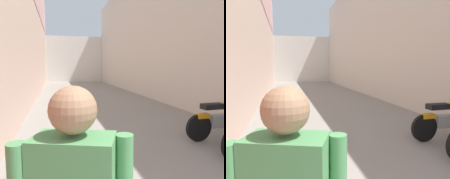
{
  "view_description": "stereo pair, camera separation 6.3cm",
  "coord_description": "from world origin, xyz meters",
  "views": [
    {
      "loc": [
        -1.79,
        0.71,
        1.65
      ],
      "look_at": [
        -0.13,
        7.28,
        0.91
      ],
      "focal_mm": 35.17,
      "sensor_mm": 36.0,
      "label": 1
    },
    {
      "loc": [
        -1.73,
        0.7,
        1.65
      ],
      "look_at": [
        -0.13,
        7.28,
        0.91
      ],
      "focal_mm": 35.17,
      "sensor_mm": 36.0,
      "label": 2
    }
  ],
  "objects": [
    {
      "name": "ground_plane",
      "position": [
        0.0,
        9.6,
        0.0
      ],
      "size": [
        39.21,
        39.21,
        0.0
      ],
      "primitive_type": "plane",
      "color": "gray"
    },
    {
      "name": "building_left",
      "position": [
        -2.96,
        11.57,
        4.32
      ],
      "size": [
        0.45,
        23.21,
        8.54
      ],
      "color": "beige",
      "rests_on": "ground"
    },
    {
      "name": "building_right",
      "position": [
        2.96,
        11.6,
        3.64
      ],
      "size": [
        0.45,
        23.21,
        7.28
      ],
      "color": "beige",
      "rests_on": "ground"
    },
    {
      "name": "building_far_end",
      "position": [
        0.0,
        24.21,
        2.29
      ],
      "size": [
        8.53,
        2.0,
        4.58
      ],
      "primitive_type": "cube",
      "color": "silver",
      "rests_on": "ground"
    },
    {
      "name": "motorcycle_fifth",
      "position": [
        1.82,
        4.79,
        0.5
      ],
      "size": [
        1.85,
        0.58,
        1.04
      ],
      "color": "black",
      "rests_on": "ground"
    }
  ]
}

